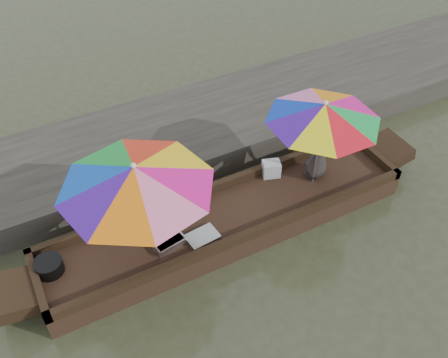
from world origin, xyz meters
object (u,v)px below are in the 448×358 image
supply_bag (271,169)px  umbrella_bow (140,208)px  cooking_pot (49,266)px  charcoal_grill (165,219)px  vendor (319,148)px  tray_scallop (202,237)px  umbrella_stern (319,144)px  boat_hull (227,222)px  tray_crayfish (168,241)px

supply_bag → umbrella_bow: umbrella_bow is taller
cooking_pot → supply_bag: size_ratio=1.36×
charcoal_grill → vendor: vendor is taller
tray_scallop → umbrella_bow: (-0.76, 0.25, 0.74)m
umbrella_stern → umbrella_bow: bearing=180.0°
vendor → cooking_pot: bearing=-26.8°
umbrella_stern → boat_hull: bearing=180.0°
charcoal_grill → umbrella_bow: bearing=-144.7°
tray_crayfish → vendor: vendor is taller
boat_hull → charcoal_grill: 0.96m
cooking_pot → tray_crayfish: size_ratio=0.84×
vendor → tray_crayfish: bearing=-21.1°
cooking_pot → vendor: bearing=-0.9°
charcoal_grill → supply_bag: bearing=4.8°
tray_scallop → cooking_pot: bearing=167.9°
vendor → umbrella_stern: (-0.13, -0.13, 0.22)m
tray_crayfish → vendor: (2.69, 0.23, 0.51)m
umbrella_stern → tray_scallop: bearing=-173.3°
cooking_pot → umbrella_bow: 1.49m
boat_hull → tray_crayfish: size_ratio=12.57×
supply_bag → tray_crayfish: bearing=-165.0°
boat_hull → charcoal_grill: size_ratio=18.17×
charcoal_grill → vendor: size_ratio=0.28×
supply_bag → umbrella_bow: bearing=-169.1°
tray_crayfish → charcoal_grill: size_ratio=1.45×
supply_bag → umbrella_stern: 0.94m
tray_scallop → vendor: (2.22, 0.38, 0.52)m
umbrella_stern → charcoal_grill: bearing=173.3°
umbrella_bow → umbrella_stern: size_ratio=1.20×
boat_hull → tray_scallop: size_ratio=12.57×
charcoal_grill → vendor: 2.62m
boat_hull → umbrella_bow: (-1.29, 0.00, 0.95)m
tray_scallop → umbrella_stern: 2.24m
supply_bag → umbrella_stern: bearing=-41.1°
tray_scallop → umbrella_stern: umbrella_stern is taller
cooking_pot → charcoal_grill: cooking_pot is taller
boat_hull → vendor: bearing=4.4°
cooking_pot → tray_crayfish: bearing=-10.5°
supply_bag → umbrella_bow: (-2.34, -0.45, 0.65)m
supply_bag → umbrella_stern: size_ratio=0.16×
tray_scallop → vendor: vendor is taller
tray_crayfish → tray_scallop: tray_crayfish is taller
supply_bag → umbrella_stern: (0.52, -0.45, 0.65)m
boat_hull → charcoal_grill: bearing=162.0°
tray_scallop → supply_bag: bearing=23.8°
tray_scallop → vendor: 2.31m
boat_hull → umbrella_stern: bearing=0.0°
charcoal_grill → supply_bag: 1.94m
supply_bag → vendor: vendor is taller
charcoal_grill → tray_crayfish: bearing=-107.0°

